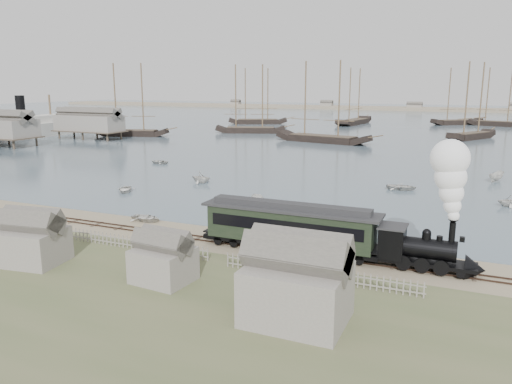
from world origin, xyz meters
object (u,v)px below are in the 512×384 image
at_px(steamship, 21,117).
at_px(locomotive, 442,215).
at_px(passenger_coach, 289,225).
at_px(beached_dinghy, 146,218).

bearing_deg(steamship, locomotive, -121.75).
height_order(passenger_coach, beached_dinghy, passenger_coach).
distance_m(passenger_coach, beached_dinghy, 17.68).
distance_m(beached_dinghy, steamship, 97.34).
height_order(passenger_coach, steamship, steamship).
bearing_deg(beached_dinghy, steamship, 58.71).
xyz_separation_m(beached_dinghy, steamship, (-79.89, 55.35, 5.34)).
bearing_deg(beached_dinghy, passenger_coach, -97.00).
bearing_deg(passenger_coach, locomotive, -0.00).
distance_m(passenger_coach, steamship, 113.48).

